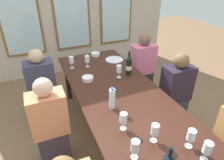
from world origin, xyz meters
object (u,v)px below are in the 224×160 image
at_px(wine_glass_6, 119,69).
at_px(seated_person_5, 142,68).
at_px(wine_glass_7, 208,148).
at_px(wine_glass_1, 123,118).
at_px(wine_glass_4, 155,130).
at_px(seated_person_0, 51,126).
at_px(water_bottle, 112,99).
at_px(wine_glass_2, 87,59).
at_px(white_plate_0, 114,60).
at_px(dining_table, 122,100).
at_px(tasting_bowl_1, 95,54).
at_px(tasting_bowl_0, 88,78).
at_px(wine_glass_3, 71,60).
at_px(wine_bottle_1, 129,66).
at_px(wine_glass_0, 135,146).
at_px(seated_person_4, 42,88).
at_px(wine_glass_8, 191,136).
at_px(seated_person_1, 175,94).

relative_size(wine_glass_6, seated_person_5, 0.16).
bearing_deg(wine_glass_7, wine_glass_1, 128.33).
distance_m(wine_glass_4, seated_person_0, 1.15).
relative_size(water_bottle, wine_glass_2, 1.38).
bearing_deg(white_plate_0, seated_person_5, -5.51).
height_order(dining_table, tasting_bowl_1, tasting_bowl_1).
distance_m(wine_glass_1, seated_person_0, 0.88).
relative_size(tasting_bowl_0, seated_person_0, 0.13).
xyz_separation_m(wine_glass_2, wine_glass_3, (-0.22, 0.05, 0.00)).
xyz_separation_m(wine_bottle_1, wine_glass_7, (-0.09, -1.46, -0.01)).
bearing_deg(wine_glass_6, tasting_bowl_0, 168.02).
relative_size(white_plate_0, tasting_bowl_1, 1.90).
bearing_deg(wine_glass_4, wine_glass_1, 127.39).
height_order(wine_glass_0, wine_glass_4, same).
bearing_deg(wine_glass_4, wine_glass_0, -159.52).
bearing_deg(seated_person_5, seated_person_0, -152.74).
height_order(wine_glass_4, seated_person_5, seated_person_5).
height_order(seated_person_0, seated_person_4, same).
xyz_separation_m(wine_glass_4, wine_glass_6, (0.19, 1.12, 0.00)).
bearing_deg(dining_table, wine_glass_4, -93.41).
bearing_deg(seated_person_0, wine_glass_4, -44.95).
bearing_deg(wine_glass_6, seated_person_0, -160.18).
distance_m(water_bottle, wine_glass_2, 1.04).
distance_m(wine_glass_4, wine_glass_8, 0.28).
bearing_deg(white_plate_0, seated_person_0, -141.86).
xyz_separation_m(tasting_bowl_1, wine_glass_2, (-0.24, -0.36, 0.10)).
height_order(dining_table, white_plate_0, white_plate_0).
xyz_separation_m(dining_table, wine_glass_3, (-0.36, 0.92, 0.18)).
distance_m(wine_glass_3, wine_glass_4, 1.68).
height_order(white_plate_0, wine_glass_7, wine_glass_7).
bearing_deg(tasting_bowl_1, wine_glass_0, -100.35).
bearing_deg(dining_table, wine_glass_8, -78.08).
relative_size(wine_glass_4, wine_glass_6, 1.00).
distance_m(wine_bottle_1, seated_person_5, 0.78).
bearing_deg(seated_person_1, seated_person_4, 152.76).
height_order(wine_glass_0, wine_glass_8, same).
bearing_deg(wine_glass_4, wine_bottle_1, 73.25).
bearing_deg(seated_person_1, wine_glass_8, -124.50).
relative_size(water_bottle, wine_glass_0, 1.38).
xyz_separation_m(wine_glass_2, seated_person_1, (0.96, -0.84, -0.34)).
bearing_deg(wine_glass_8, seated_person_1, 55.50).
xyz_separation_m(dining_table, wine_glass_8, (0.19, -0.89, 0.18)).
bearing_deg(water_bottle, white_plate_0, 65.52).
relative_size(dining_table, wine_glass_6, 15.65).
relative_size(wine_glass_3, wine_glass_4, 1.00).
height_order(wine_glass_3, wine_glass_8, same).
distance_m(wine_glass_2, wine_glass_4, 1.60).
distance_m(white_plate_0, wine_glass_6, 0.58).
distance_m(water_bottle, wine_glass_6, 0.66).
distance_m(tasting_bowl_0, tasting_bowl_1, 0.82).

